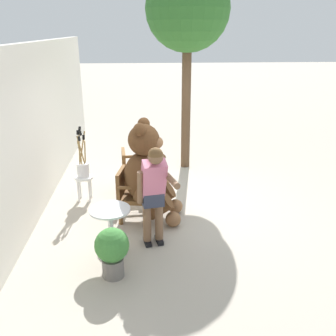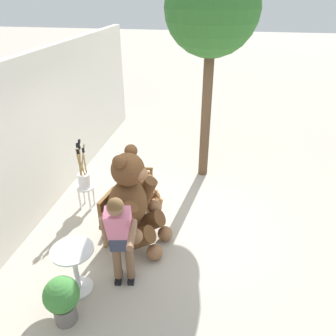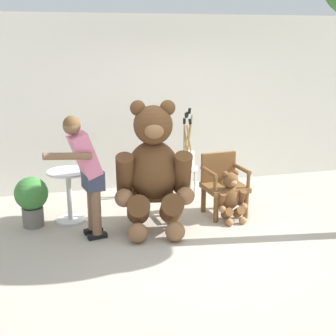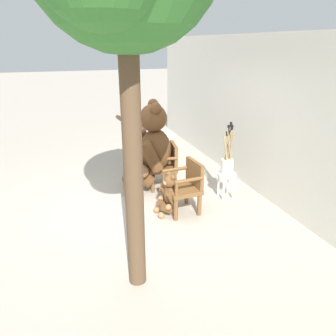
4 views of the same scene
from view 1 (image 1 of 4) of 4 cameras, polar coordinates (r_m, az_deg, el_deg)
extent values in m
plane|color=#B2A899|center=(6.90, 1.02, -5.38)|extent=(60.00, 60.00, 0.00)
cube|color=silver|center=(6.66, -20.05, 5.26)|extent=(10.00, 0.16, 2.80)
cube|color=brown|center=(6.23, -4.98, -4.30)|extent=(0.64, 0.61, 0.07)
cylinder|color=brown|center=(6.09, -3.35, -7.18)|extent=(0.07, 0.07, 0.37)
cylinder|color=brown|center=(6.49, -2.73, -5.31)|extent=(0.07, 0.07, 0.37)
cylinder|color=brown|center=(6.16, -7.24, -6.95)|extent=(0.07, 0.07, 0.37)
cylinder|color=brown|center=(6.56, -6.37, -5.12)|extent=(0.07, 0.07, 0.37)
cube|color=brown|center=(6.17, -7.15, -2.13)|extent=(0.52, 0.14, 0.42)
cylinder|color=brown|center=(5.90, -5.50, -3.06)|extent=(0.13, 0.48, 0.06)
cylinder|color=brown|center=(5.91, -3.46, -4.13)|extent=(0.05, 0.05, 0.22)
cylinder|color=brown|center=(6.35, -4.65, -1.27)|extent=(0.13, 0.48, 0.06)
cylinder|color=brown|center=(6.36, -2.75, -2.27)|extent=(0.05, 0.05, 0.22)
cube|color=brown|center=(7.20, -4.85, -0.78)|extent=(0.60, 0.56, 0.07)
cylinder|color=brown|center=(7.09, -2.97, -3.02)|extent=(0.07, 0.07, 0.37)
cylinder|color=brown|center=(7.51, -3.32, -1.63)|extent=(0.07, 0.07, 0.37)
cylinder|color=brown|center=(7.06, -6.37, -3.20)|extent=(0.07, 0.07, 0.37)
cylinder|color=brown|center=(7.49, -6.53, -1.80)|extent=(0.07, 0.07, 0.37)
cube|color=brown|center=(7.11, -6.76, 0.96)|extent=(0.52, 0.10, 0.42)
cylinder|color=brown|center=(6.88, -4.77, 0.45)|extent=(0.10, 0.48, 0.06)
cylinder|color=brown|center=(6.93, -3.01, -0.31)|extent=(0.05, 0.05, 0.22)
cylinder|color=brown|center=(7.35, -5.05, 1.77)|extent=(0.10, 0.48, 0.06)
cylinder|color=brown|center=(7.40, -3.40, 1.05)|extent=(0.05, 0.05, 0.22)
ellipsoid|color=brown|center=(6.08, -3.96, -1.20)|extent=(0.77, 0.69, 0.79)
sphere|color=brown|center=(5.88, -3.72, 4.30)|extent=(0.50, 0.50, 0.50)
ellipsoid|color=#8C603D|center=(5.86, -1.65, 3.90)|extent=(0.26, 0.22, 0.18)
sphere|color=black|center=(5.86, -1.65, 4.02)|extent=(0.07, 0.07, 0.07)
sphere|color=brown|center=(5.65, -4.34, 5.86)|extent=(0.20, 0.20, 0.20)
sphere|color=brown|center=(6.01, -3.73, 6.76)|extent=(0.20, 0.20, 0.20)
cylinder|color=brown|center=(5.73, -3.26, -2.61)|extent=(0.29, 0.47, 0.60)
sphere|color=#8C603D|center=(5.80, -1.68, -5.14)|extent=(0.24, 0.24, 0.24)
cylinder|color=brown|center=(6.40, -2.25, -0.03)|extent=(0.29, 0.47, 0.60)
sphere|color=#8C603D|center=(6.50, -0.81, -2.20)|extent=(0.24, 0.24, 0.24)
cylinder|color=brown|center=(6.03, -1.45, -5.83)|extent=(0.37, 0.53, 0.46)
sphere|color=#8C603D|center=(6.08, 0.78, -7.80)|extent=(0.25, 0.25, 0.25)
cylinder|color=brown|center=(6.40, -0.99, -4.17)|extent=(0.37, 0.53, 0.46)
sphere|color=#8C603D|center=(6.49, 1.14, -5.87)|extent=(0.25, 0.25, 0.25)
ellipsoid|color=brown|center=(7.23, -3.40, -1.38)|extent=(0.31, 0.27, 0.33)
sphere|color=brown|center=(7.14, -3.32, 0.53)|extent=(0.21, 0.21, 0.21)
ellipsoid|color=#A47148|center=(7.15, -2.60, 0.44)|extent=(0.11, 0.09, 0.08)
sphere|color=black|center=(7.15, -2.60, 0.48)|extent=(0.03, 0.03, 0.03)
sphere|color=brown|center=(7.04, -3.36, 0.99)|extent=(0.08, 0.08, 0.08)
sphere|color=brown|center=(7.18, -3.48, 1.40)|extent=(0.08, 0.08, 0.08)
cylinder|color=brown|center=(7.09, -2.84, -1.81)|extent=(0.11, 0.19, 0.25)
sphere|color=#A47148|center=(7.13, -2.29, -2.63)|extent=(0.10, 0.10, 0.10)
cylinder|color=brown|center=(7.38, -3.09, -0.91)|extent=(0.11, 0.19, 0.25)
sphere|color=#A47148|center=(7.43, -2.57, -1.66)|extent=(0.10, 0.10, 0.10)
cylinder|color=brown|center=(7.23, -2.35, -2.90)|extent=(0.14, 0.21, 0.19)
sphere|color=#A47148|center=(7.27, -1.55, -3.52)|extent=(0.10, 0.10, 0.10)
cylinder|color=brown|center=(7.39, -2.50, -2.36)|extent=(0.14, 0.21, 0.19)
sphere|color=#A47148|center=(7.44, -1.74, -2.92)|extent=(0.10, 0.10, 0.10)
cube|color=black|center=(5.68, -3.15, -11.15)|extent=(0.25, 0.13, 0.06)
cylinder|color=brown|center=(5.46, -3.24, -7.21)|extent=(0.12, 0.12, 0.82)
cube|color=black|center=(5.71, -1.35, -10.93)|extent=(0.25, 0.13, 0.06)
cylinder|color=brown|center=(5.50, -1.39, -7.01)|extent=(0.12, 0.12, 0.82)
cube|color=#33384C|center=(5.36, -2.35, -4.45)|extent=(0.27, 0.34, 0.24)
cube|color=pink|center=(5.15, -2.20, -1.57)|extent=(0.42, 0.38, 0.58)
sphere|color=brown|center=(4.89, -1.91, 1.74)|extent=(0.21, 0.21, 0.21)
sphere|color=brown|center=(4.89, -1.92, 1.97)|extent=(0.21, 0.21, 0.21)
cylinder|color=brown|center=(4.94, 0.56, -1.89)|extent=(0.57, 0.19, 0.14)
cylinder|color=brown|center=(5.16, -4.25, -3.00)|extent=(0.18, 0.11, 0.51)
cylinder|color=white|center=(7.03, -12.72, -1.41)|extent=(0.34, 0.34, 0.03)
cylinder|color=white|center=(7.23, -13.24, -2.82)|extent=(0.04, 0.04, 0.43)
cylinder|color=white|center=(7.05, -13.48, -3.46)|extent=(0.04, 0.04, 0.43)
cylinder|color=white|center=(7.20, -11.69, -2.80)|extent=(0.04, 0.04, 0.43)
cylinder|color=white|center=(7.02, -11.89, -3.43)|extent=(0.04, 0.04, 0.43)
cylinder|color=white|center=(6.98, -12.81, -0.30)|extent=(0.22, 0.22, 0.26)
cylinder|color=#997A47|center=(6.89, -13.32, 2.08)|extent=(0.17, 0.04, 0.71)
cylinder|color=black|center=(6.78, -13.60, 5.28)|extent=(0.06, 0.05, 0.09)
cylinder|color=#997A47|center=(6.91, -12.52, 1.78)|extent=(0.14, 0.07, 0.62)
cylinder|color=black|center=(6.81, -12.74, 4.58)|extent=(0.06, 0.05, 0.09)
cylinder|color=#997A47|center=(6.85, -13.15, 1.57)|extent=(0.04, 0.09, 0.62)
cylinder|color=black|center=(6.75, -13.39, 4.38)|extent=(0.05, 0.05, 0.09)
cylinder|color=#997A47|center=(6.85, -12.95, 2.00)|extent=(0.07, 0.14, 0.71)
cylinder|color=black|center=(6.74, -13.22, 5.20)|extent=(0.05, 0.06, 0.09)
cylinder|color=#997A47|center=(6.90, -13.04, 2.39)|extent=(0.05, 0.18, 0.77)
cylinder|color=black|center=(6.79, -13.33, 5.83)|extent=(0.05, 0.06, 0.09)
cylinder|color=silver|center=(5.15, -8.86, -6.32)|extent=(0.56, 0.56, 0.03)
cylinder|color=silver|center=(5.32, -8.65, -9.78)|extent=(0.07, 0.07, 0.69)
cylinder|color=silver|center=(5.49, -8.46, -12.76)|extent=(0.40, 0.40, 0.03)
cylinder|color=brown|center=(8.34, 2.77, 9.74)|extent=(0.20, 0.20, 2.91)
sphere|color=#33702D|center=(8.21, 3.02, 23.11)|extent=(1.73, 1.73, 1.73)
sphere|color=#33702D|center=(8.66, 4.47, 21.80)|extent=(1.04, 1.04, 1.04)
cylinder|color=slate|center=(5.02, -8.36, -14.72)|extent=(0.28, 0.28, 0.26)
sphere|color=#3D7F38|center=(4.84, -8.56, -11.52)|extent=(0.44, 0.44, 0.44)
camera|label=2|loc=(2.22, 40.78, 34.48)|focal=35.00mm
camera|label=3|loc=(7.15, 49.37, 8.92)|focal=50.00mm
camera|label=4|loc=(11.37, 4.61, 18.57)|focal=35.00mm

